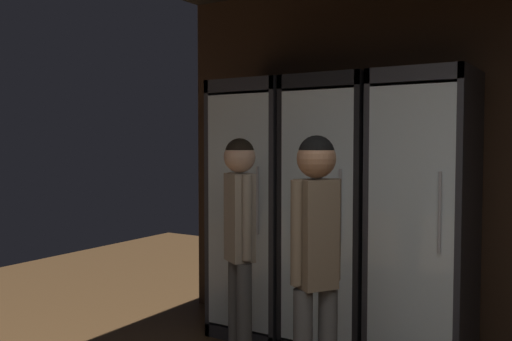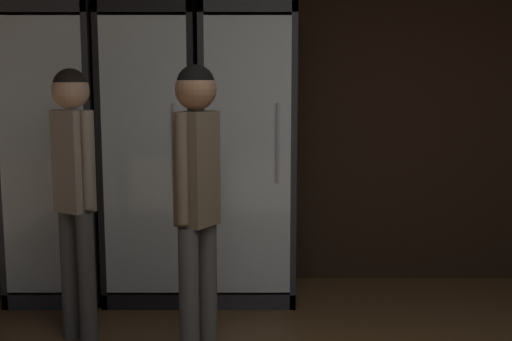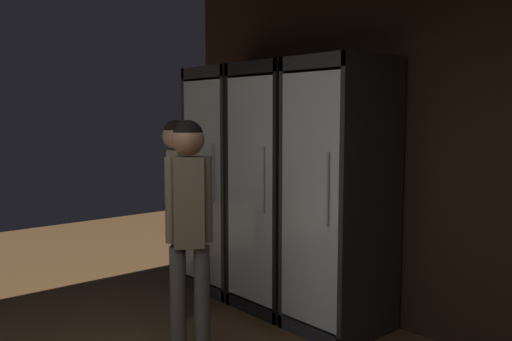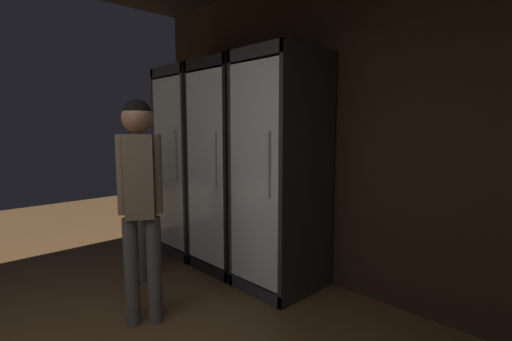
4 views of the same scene
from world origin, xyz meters
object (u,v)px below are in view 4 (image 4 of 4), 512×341
at_px(cooler_far_left, 198,163).
at_px(cooler_left, 235,168).
at_px(shopper_near, 141,173).
at_px(shopper_far, 140,188).
at_px(cooler_center, 285,174).

xyz_separation_m(cooler_far_left, cooler_left, (0.65, 0.00, -0.00)).
distance_m(cooler_left, shopper_near, 0.90).
height_order(cooler_left, shopper_far, cooler_left).
height_order(cooler_far_left, shopper_far, cooler_far_left).
distance_m(cooler_left, cooler_center, 0.65).
xyz_separation_m(cooler_center, shopper_far, (-0.25, -1.21, -0.02)).
relative_size(cooler_far_left, cooler_left, 1.00).
bearing_deg(cooler_far_left, shopper_far, -48.66).
height_order(cooler_far_left, shopper_near, cooler_far_left).
xyz_separation_m(cooler_left, shopper_near, (-0.32, -0.85, -0.00)).
relative_size(cooler_left, cooler_center, 1.00).
bearing_deg(cooler_center, cooler_far_left, -179.97).
bearing_deg(shopper_far, cooler_left, 108.64).
distance_m(cooler_far_left, shopper_far, 1.60).
xyz_separation_m(cooler_far_left, shopper_far, (1.06, -1.20, -0.02)).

